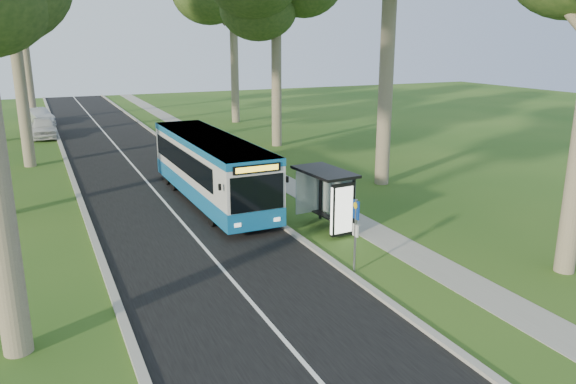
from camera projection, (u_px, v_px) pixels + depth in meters
name	position (u px, v px, depth m)	size (l,w,h in m)	color
ground	(302.00, 241.00, 20.78)	(120.00, 120.00, 0.00)	#254D18
road	(152.00, 188.00, 28.14)	(7.00, 100.00, 0.02)	black
kerb_east	(219.00, 180.00, 29.53)	(0.25, 100.00, 0.12)	#9E9B93
kerb_west	(78.00, 195.00, 26.73)	(0.25, 100.00, 0.12)	#9E9B93
centre_line	(152.00, 188.00, 28.14)	(0.12, 100.00, 0.01)	white
footpath	(271.00, 175.00, 30.75)	(1.50, 100.00, 0.02)	gray
bus	(210.00, 168.00, 25.50)	(2.53, 11.28, 2.98)	silver
bus_stop_sign	(356.00, 227.00, 17.66)	(0.08, 0.34, 2.43)	gray
bus_shelter	(332.00, 190.00, 21.43)	(1.70, 2.87, 2.37)	black
litter_bin	(253.00, 181.00, 27.70)	(0.49, 0.49, 0.87)	black
car_white	(43.00, 127.00, 42.14)	(1.84, 4.58, 1.56)	silver
car_silver	(38.00, 116.00, 48.74)	(1.49, 4.28, 1.41)	#B1B4BA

